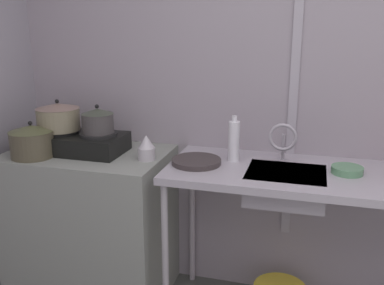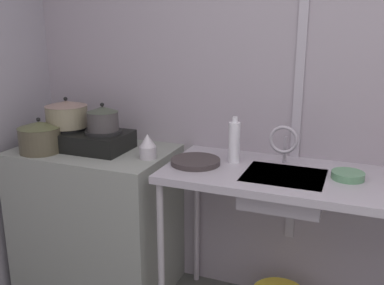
{
  "view_description": "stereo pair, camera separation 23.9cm",
  "coord_description": "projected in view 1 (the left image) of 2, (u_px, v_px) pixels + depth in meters",
  "views": [
    {
      "loc": [
        -0.03,
        -0.77,
        1.67
      ],
      "look_at": [
        -0.66,
        1.44,
        1.03
      ],
      "focal_mm": 40.93,
      "sensor_mm": 36.0,
      "label": 1
    },
    {
      "loc": [
        0.19,
        -0.7,
        1.67
      ],
      "look_at": [
        -0.66,
        1.44,
        1.03
      ],
      "focal_mm": 40.93,
      "sensor_mm": 36.0,
      "label": 2
    }
  ],
  "objects": [
    {
      "name": "wall_metal_strip",
      "position": [
        296.0,
        50.0,
        2.4
      ],
      "size": [
        0.05,
        0.01,
        2.2
      ],
      "primitive_type": "cube",
      "color": "#ACA5AE"
    },
    {
      "name": "bottle_by_sink",
      "position": [
        234.0,
        141.0,
        2.4
      ],
      "size": [
        0.06,
        0.06,
        0.26
      ],
      "color": "white",
      "rests_on": "counter_sink"
    },
    {
      "name": "faucet",
      "position": [
        283.0,
        138.0,
        2.36
      ],
      "size": [
        0.15,
        0.09,
        0.22
      ],
      "color": "#ACA5AE",
      "rests_on": "counter_sink"
    },
    {
      "name": "sink_basin",
      "position": [
        285.0,
        186.0,
        2.28
      ],
      "size": [
        0.4,
        0.34,
        0.15
      ],
      "primitive_type": "cube",
      "color": "#ACA5AE",
      "rests_on": "counter_sink"
    },
    {
      "name": "stove",
      "position": [
        79.0,
        142.0,
        2.59
      ],
      "size": [
        0.54,
        0.31,
        0.13
      ],
      "color": "black",
      "rests_on": "counter_concrete"
    },
    {
      "name": "percolator",
      "position": [
        146.0,
        148.0,
        2.43
      ],
      "size": [
        0.1,
        0.1,
        0.14
      ],
      "color": "#BEB8BD",
      "rests_on": "counter_concrete"
    },
    {
      "name": "counter_sink",
      "position": [
        329.0,
        186.0,
        2.25
      ],
      "size": [
        1.69,
        0.61,
        0.92
      ],
      "color": "#ACA5AE",
      "rests_on": "ground"
    },
    {
      "name": "wall_back",
      "position": [
        322.0,
        75.0,
        2.45
      ],
      "size": [
        4.48,
        0.1,
        2.75
      ],
      "primitive_type": "cube",
      "color": "#9D939B",
      "rests_on": "ground"
    },
    {
      "name": "counter_concrete",
      "position": [
        92.0,
        223.0,
        2.71
      ],
      "size": [
        0.94,
        0.61,
        0.92
      ],
      "primitive_type": "cube",
      "color": "gray",
      "rests_on": "ground"
    },
    {
      "name": "pot_on_right_burner",
      "position": [
        98.0,
        121.0,
        2.51
      ],
      "size": [
        0.19,
        0.19,
        0.17
      ],
      "color": "#423E3D",
      "rests_on": "stove"
    },
    {
      "name": "pot_beside_stove",
      "position": [
        32.0,
        141.0,
        2.48
      ],
      "size": [
        0.25,
        0.25,
        0.21
      ],
      "color": "#4E4735",
      "rests_on": "counter_concrete"
    },
    {
      "name": "pot_on_left_burner",
      "position": [
        58.0,
        117.0,
        2.58
      ],
      "size": [
        0.25,
        0.25,
        0.18
      ],
      "color": "gray",
      "rests_on": "stove"
    },
    {
      "name": "frying_pan",
      "position": [
        196.0,
        161.0,
        2.38
      ],
      "size": [
        0.27,
        0.27,
        0.03
      ],
      "primitive_type": "cylinder",
      "color": "#383030",
      "rests_on": "counter_sink"
    },
    {
      "name": "small_bowl_on_drainboard",
      "position": [
        347.0,
        170.0,
        2.23
      ],
      "size": [
        0.16,
        0.16,
        0.04
      ],
      "primitive_type": "cylinder",
      "color": "#5C9267",
      "rests_on": "counter_sink"
    }
  ]
}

